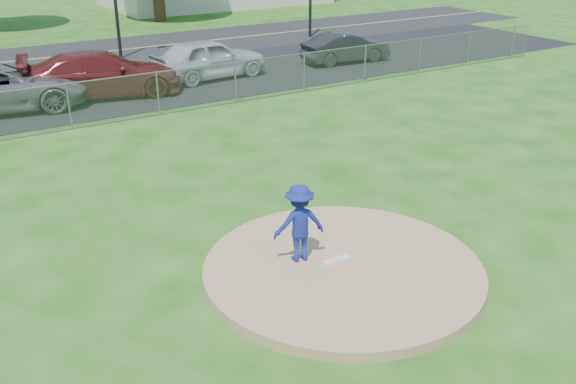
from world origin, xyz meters
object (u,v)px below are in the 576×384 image
(pitcher, at_px, (299,223))
(parked_car_pearl, at_px, (208,58))
(parked_car_charcoal, at_px, (346,47))
(parked_car_darkred, at_px, (102,74))

(pitcher, height_order, parked_car_pearl, pitcher)
(pitcher, distance_m, parked_car_pearl, 16.21)
(parked_car_pearl, distance_m, parked_car_charcoal, 6.83)
(parked_car_pearl, bearing_deg, parked_car_darkred, 89.79)
(pitcher, bearing_deg, parked_car_darkred, -79.36)
(parked_car_charcoal, bearing_deg, parked_car_pearl, 90.03)
(pitcher, height_order, parked_car_darkred, pitcher)
(parked_car_darkred, relative_size, parked_car_charcoal, 1.41)
(pitcher, xyz_separation_m, parked_car_pearl, (5.39, 15.29, -0.13))
(pitcher, relative_size, parked_car_darkred, 0.27)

